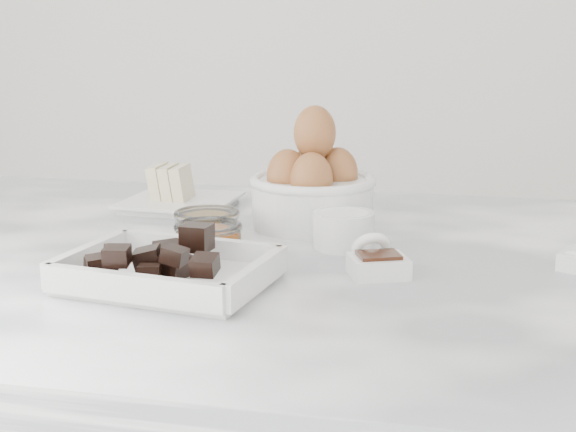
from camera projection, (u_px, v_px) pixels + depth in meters
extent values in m
cube|color=white|center=(267.00, 269.00, 0.97)|extent=(1.20, 0.80, 0.04)
cube|color=white|center=(169.00, 280.00, 0.85)|extent=(0.22, 0.18, 0.01)
cube|color=white|center=(180.00, 205.00, 1.21)|extent=(0.15, 0.15, 0.01)
cube|color=white|center=(180.00, 200.00, 1.21)|extent=(0.17, 0.17, 0.00)
cylinder|color=white|center=(343.00, 230.00, 0.99)|extent=(0.08, 0.08, 0.05)
cylinder|color=white|center=(344.00, 216.00, 0.98)|extent=(0.06, 0.06, 0.01)
cylinder|color=white|center=(313.00, 203.00, 1.10)|extent=(0.17, 0.17, 0.07)
torus|color=white|center=(313.00, 181.00, 1.09)|extent=(0.17, 0.17, 0.01)
ellipsoid|color=#9D5632|center=(339.00, 176.00, 1.09)|extent=(0.06, 0.06, 0.07)
ellipsoid|color=#9D5632|center=(287.00, 175.00, 1.09)|extent=(0.06, 0.06, 0.07)
ellipsoid|color=#9D5632|center=(320.00, 171.00, 1.12)|extent=(0.06, 0.06, 0.07)
ellipsoid|color=#9D5632|center=(303.00, 180.00, 1.05)|extent=(0.06, 0.06, 0.07)
ellipsoid|color=#9D5632|center=(315.00, 133.00, 1.07)|extent=(0.06, 0.06, 0.07)
cylinder|color=white|center=(207.00, 226.00, 1.03)|extent=(0.08, 0.08, 0.03)
torus|color=white|center=(207.00, 214.00, 1.03)|extent=(0.09, 0.09, 0.01)
cylinder|color=orange|center=(207.00, 230.00, 1.03)|extent=(0.06, 0.06, 0.01)
cylinder|color=white|center=(208.00, 239.00, 0.97)|extent=(0.08, 0.08, 0.03)
torus|color=white|center=(208.00, 226.00, 0.97)|extent=(0.08, 0.08, 0.01)
ellipsoid|color=#DC5606|center=(208.00, 238.00, 0.97)|extent=(0.05, 0.05, 0.02)
cube|color=white|center=(378.00, 267.00, 0.88)|extent=(0.08, 0.07, 0.02)
cube|color=#32160B|center=(379.00, 255.00, 0.87)|extent=(0.05, 0.05, 0.00)
torus|color=white|center=(371.00, 247.00, 0.90)|extent=(0.06, 0.05, 0.04)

